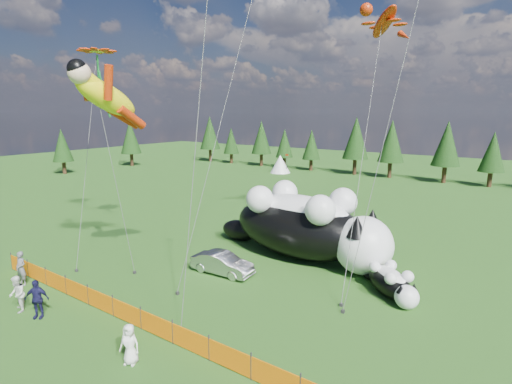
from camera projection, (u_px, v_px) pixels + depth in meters
The scene contains 14 objects.
ground at pixel (175, 298), 20.75m from camera, with size 160.00×160.00×0.00m, color #10370A.
safety_fence at pixel (127, 313), 18.23m from camera, with size 22.06×0.06×1.10m.
tree_line at pixel (408, 151), 56.18m from camera, with size 90.00×4.00×8.00m, color black, non-canonical shape.
festival_tents at pixel (493, 182), 46.52m from camera, with size 50.00×3.20×2.80m, color white, non-canonical shape.
cat_large at pixel (306, 225), 26.02m from camera, with size 13.13×5.38×4.74m.
cat_small at pixel (392, 282), 20.82m from camera, with size 3.64×3.45×1.61m.
car at pixel (222, 263), 23.76m from camera, with size 1.36×3.89×1.28m, color #AFAFB3.
spectator_a at pixel (21, 268), 22.14m from camera, with size 0.71×0.46×1.94m, color slate.
spectator_b at pixel (17, 294), 19.17m from camera, with size 0.88×0.52×1.80m, color white.
spectator_c at pixel (37, 299), 18.61m from camera, with size 1.10×0.56×1.88m, color #18163E.
spectator_e at pixel (130, 344), 15.21m from camera, with size 0.79×0.52×1.62m, color white.
superhero_kite at pixel (107, 97), 21.37m from camera, with size 4.29×4.66×12.42m.
gecko_kite at pixel (384, 22), 26.14m from camera, with size 5.32×13.21×18.32m.
flower_kite at pixel (97, 53), 26.70m from camera, with size 4.52×6.14×14.38m.
Camera 1 is at (14.43, -13.40, 9.53)m, focal length 28.00 mm.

